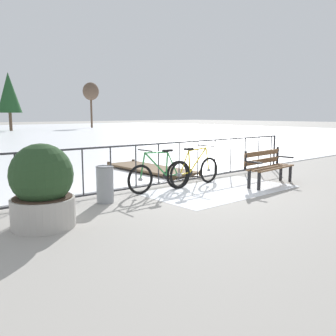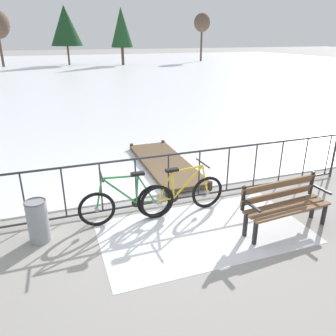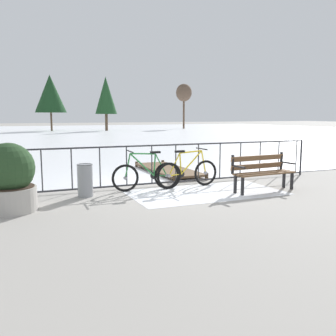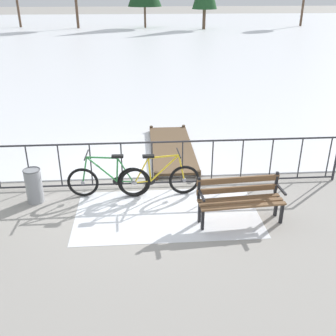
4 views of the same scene
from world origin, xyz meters
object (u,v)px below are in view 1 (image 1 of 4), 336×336
(bicycle_second, at_px, (195,171))
(park_bench, at_px, (267,164))
(trash_bin, at_px, (105,184))
(planter_with_shrub, at_px, (42,187))
(bicycle_near_railing, at_px, (160,175))

(bicycle_second, xyz_separation_m, park_bench, (1.45, -1.08, 0.14))
(bicycle_second, distance_m, park_bench, 1.82)
(bicycle_second, xyz_separation_m, trash_bin, (-2.59, -0.09, 0.00))
(bicycle_second, height_order, trash_bin, bicycle_second)
(park_bench, bearing_deg, planter_with_shrub, 177.60)
(bicycle_near_railing, bearing_deg, planter_with_shrub, -163.80)
(bicycle_near_railing, relative_size, trash_bin, 2.34)
(park_bench, height_order, trash_bin, park_bench)
(bicycle_second, bearing_deg, trash_bin, -178.12)
(bicycle_second, bearing_deg, bicycle_near_railing, 177.95)
(bicycle_second, height_order, planter_with_shrub, planter_with_shrub)
(planter_with_shrub, bearing_deg, bicycle_second, 11.59)
(bicycle_second, height_order, park_bench, bicycle_second)
(bicycle_near_railing, distance_m, trash_bin, 1.51)
(bicycle_second, xyz_separation_m, planter_with_shrub, (-4.15, -0.85, 0.26))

